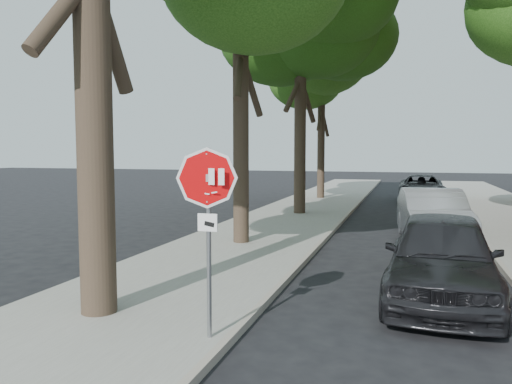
{
  "coord_description": "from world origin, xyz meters",
  "views": [
    {
      "loc": [
        1.86,
        -6.21,
        2.68
      ],
      "look_at": [
        -0.37,
        1.1,
        2.05
      ],
      "focal_mm": 35.0,
      "sensor_mm": 36.0,
      "label": 1
    }
  ],
  "objects_px": {
    "car_a": "(442,257)",
    "tree_far": "(322,67)",
    "tree_mid_b": "(301,20)",
    "stop_sign": "(208,205)",
    "car_d": "(422,188)",
    "car_b": "(433,216)"
  },
  "relations": [
    {
      "from": "car_a",
      "to": "tree_far",
      "type": "bearing_deg",
      "value": 108.85
    },
    {
      "from": "tree_mid_b",
      "to": "tree_far",
      "type": "bearing_deg",
      "value": 92.44
    },
    {
      "from": "tree_far",
      "to": "car_a",
      "type": "xyz_separation_m",
      "value": [
        5.2,
        -17.94,
        -6.42
      ]
    },
    {
      "from": "tree_mid_b",
      "to": "car_a",
      "type": "xyz_separation_m",
      "value": [
        4.91,
        -10.95,
        -7.2
      ]
    },
    {
      "from": "stop_sign",
      "to": "tree_mid_b",
      "type": "distance_m",
      "value": 15.48
    },
    {
      "from": "tree_far",
      "to": "stop_sign",
      "type": "bearing_deg",
      "value": -84.54
    },
    {
      "from": "tree_far",
      "to": "car_a",
      "type": "relative_size",
      "value": 2.0
    },
    {
      "from": "stop_sign",
      "to": "tree_mid_b",
      "type": "bearing_deg",
      "value": 96.95
    },
    {
      "from": "stop_sign",
      "to": "car_d",
      "type": "xyz_separation_m",
      "value": [
        3.3,
        21.82,
        -1.25
      ]
    },
    {
      "from": "tree_mid_b",
      "to": "car_a",
      "type": "distance_m",
      "value": 14.0
    },
    {
      "from": "tree_far",
      "to": "car_d",
      "type": "bearing_deg",
      "value": 7.34
    },
    {
      "from": "stop_sign",
      "to": "car_a",
      "type": "distance_m",
      "value": 4.65
    },
    {
      "from": "stop_sign",
      "to": "tree_far",
      "type": "relative_size",
      "value": 0.28
    },
    {
      "from": "car_b",
      "to": "tree_mid_b",
      "type": "bearing_deg",
      "value": 129.07
    },
    {
      "from": "stop_sign",
      "to": "car_d",
      "type": "distance_m",
      "value": 22.1
    },
    {
      "from": "car_b",
      "to": "car_a",
      "type": "bearing_deg",
      "value": -97.27
    },
    {
      "from": "tree_mid_b",
      "to": "car_d",
      "type": "height_order",
      "value": "tree_mid_b"
    },
    {
      "from": "tree_mid_b",
      "to": "car_b",
      "type": "bearing_deg",
      "value": -44.79
    },
    {
      "from": "car_b",
      "to": "car_d",
      "type": "height_order",
      "value": "car_b"
    },
    {
      "from": "tree_mid_b",
      "to": "car_a",
      "type": "height_order",
      "value": "tree_mid_b"
    },
    {
      "from": "car_a",
      "to": "car_b",
      "type": "relative_size",
      "value": 0.98
    },
    {
      "from": "car_a",
      "to": "car_b",
      "type": "bearing_deg",
      "value": 91.55
    }
  ]
}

